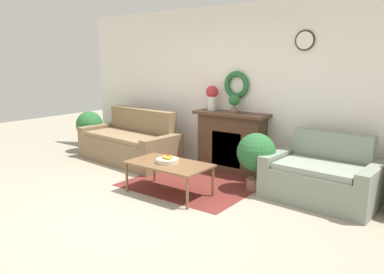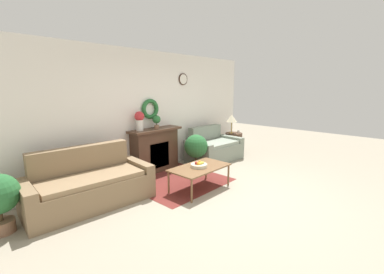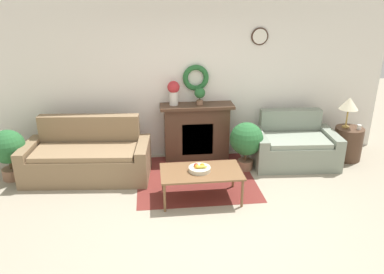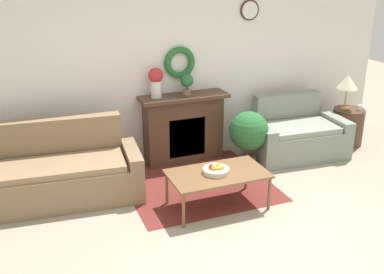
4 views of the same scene
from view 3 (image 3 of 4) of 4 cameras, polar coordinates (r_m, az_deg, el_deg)
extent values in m
plane|color=#9E937F|center=(4.89, 3.89, -13.65)|extent=(16.00, 16.00, 0.00)
cube|color=maroon|center=(6.05, 0.53, -6.22)|extent=(1.85, 1.75, 0.01)
cube|color=white|center=(6.55, 0.44, 8.52)|extent=(6.80, 0.06, 2.70)
cylinder|color=#382319|center=(6.60, 10.28, 14.86)|extent=(0.29, 0.02, 0.29)
cylinder|color=white|center=(6.59, 10.31, 14.84)|extent=(0.25, 0.01, 0.25)
torus|color=#286633|center=(6.46, 0.58, 9.00)|extent=(0.45, 0.09, 0.45)
cube|color=#4C3323|center=(6.61, 0.68, 0.69)|extent=(1.12, 0.34, 0.94)
cube|color=black|center=(6.49, 0.85, -0.37)|extent=(0.54, 0.02, 0.57)
cube|color=orange|center=(6.51, 0.86, -0.97)|extent=(0.43, 0.01, 0.31)
cube|color=#4C3323|center=(6.42, 0.74, 4.73)|extent=(1.26, 0.41, 0.05)
cube|color=#846B4C|center=(6.14, -15.81, -4.46)|extent=(1.67, 0.82, 0.44)
cube|color=#846B4C|center=(6.42, -15.13, -0.77)|extent=(1.63, 0.34, 0.94)
cube|color=#846B4C|center=(6.47, -23.36, -3.41)|extent=(0.25, 0.88, 0.58)
cube|color=#846B4C|center=(6.03, -7.40, -3.51)|extent=(0.25, 0.88, 0.58)
cube|color=#917554|center=(6.03, -16.05, -2.25)|extent=(1.60, 0.76, 0.08)
cube|color=gray|center=(6.62, 15.44, -2.53)|extent=(1.11, 0.77, 0.43)
cube|color=gray|center=(6.93, 14.54, 0.65)|extent=(1.08, 0.27, 0.87)
cube|color=gray|center=(6.51, 10.07, -1.77)|extent=(0.23, 0.90, 0.57)
cube|color=gray|center=(6.89, 20.16, -1.50)|extent=(0.23, 0.90, 0.57)
cube|color=gray|center=(6.52, 15.66, -0.49)|extent=(1.06, 0.71, 0.08)
cube|color=brown|center=(5.29, 1.41, -5.32)|extent=(1.15, 0.65, 0.03)
cylinder|color=brown|center=(5.11, -4.19, -9.26)|extent=(0.04, 0.04, 0.42)
cylinder|color=brown|center=(5.24, 7.66, -8.53)|extent=(0.04, 0.04, 0.42)
cylinder|color=brown|center=(5.61, -4.46, -6.30)|extent=(0.04, 0.04, 0.42)
cylinder|color=brown|center=(5.73, 6.31, -5.72)|extent=(0.04, 0.04, 0.42)
cylinder|color=beige|center=(5.27, 1.16, -4.91)|extent=(0.31, 0.31, 0.06)
sphere|color=#B2231E|center=(5.26, 0.63, -4.35)|extent=(0.06, 0.06, 0.06)
sphere|color=orange|center=(5.26, 1.57, -4.36)|extent=(0.07, 0.07, 0.07)
sphere|color=orange|center=(5.23, 0.72, -4.55)|extent=(0.06, 0.06, 0.06)
ellipsoid|color=yellow|center=(5.21, 1.40, -4.57)|extent=(0.17, 0.05, 0.04)
cylinder|color=#4C3323|center=(7.17, 22.63, -0.91)|extent=(0.49, 0.49, 0.58)
cylinder|color=#B28E42|center=(7.08, 22.36, 1.47)|extent=(0.12, 0.12, 0.02)
cylinder|color=#B28E42|center=(7.03, 22.54, 2.73)|extent=(0.03, 0.03, 0.31)
cone|color=beige|center=(6.96, 22.84, 4.74)|extent=(0.32, 0.32, 0.21)
cylinder|color=silver|center=(7.04, 24.12, 1.38)|extent=(0.07, 0.07, 0.08)
cylinder|color=silver|center=(6.38, -2.80, 5.91)|extent=(0.15, 0.15, 0.23)
sphere|color=#B72D33|center=(6.33, -2.83, 7.60)|extent=(0.21, 0.21, 0.21)
cylinder|color=#8E664C|center=(6.43, 1.19, 5.31)|extent=(0.11, 0.11, 0.07)
cylinder|color=#4C3823|center=(6.41, 1.19, 5.85)|extent=(0.02, 0.02, 0.05)
sphere|color=#286633|center=(6.38, 1.20, 6.74)|extent=(0.18, 0.18, 0.18)
cylinder|color=#8E664C|center=(6.65, -25.65, -5.01)|extent=(0.31, 0.31, 0.18)
cylinder|color=#4C3823|center=(6.59, -25.87, -3.74)|extent=(0.05, 0.05, 0.15)
sphere|color=#286633|center=(6.48, -26.29, -1.34)|extent=(0.53, 0.53, 0.53)
cylinder|color=#8E664C|center=(6.37, 8.08, -4.17)|extent=(0.25, 0.25, 0.16)
cylinder|color=#4C3823|center=(6.31, 8.15, -2.88)|extent=(0.04, 0.04, 0.15)
sphere|color=#286633|center=(6.19, 8.30, -0.28)|extent=(0.55, 0.55, 0.55)
camera|label=1|loc=(4.09, 66.48, -5.97)|focal=35.00mm
camera|label=2|loc=(3.39, -62.41, -5.52)|focal=24.00mm
camera|label=4|loc=(1.40, -78.78, -0.45)|focal=42.00mm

